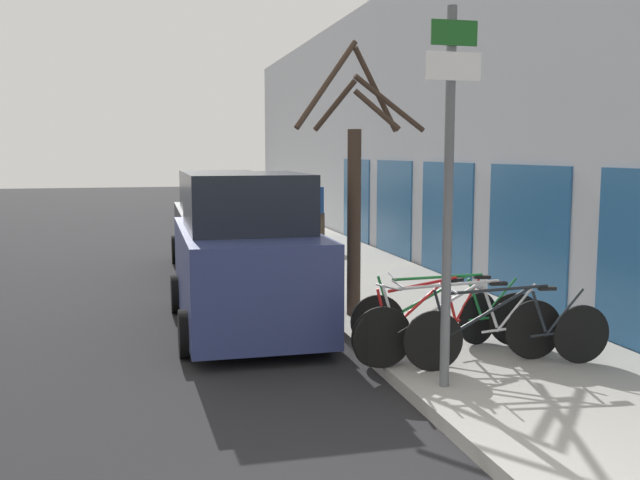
% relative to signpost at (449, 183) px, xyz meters
% --- Properties ---
extents(ground_plane, '(80.00, 80.00, 0.00)m').
position_rel_signpost_xyz_m(ground_plane, '(-1.38, 8.45, -2.29)').
color(ground_plane, black).
extents(sidewalk_curb, '(3.20, 32.00, 0.15)m').
position_rel_signpost_xyz_m(sidewalk_curb, '(1.22, 11.25, -2.21)').
color(sidewalk_curb, '#9E9B93').
rests_on(sidewalk_curb, ground).
extents(building_facade, '(0.23, 32.00, 6.50)m').
position_rel_signpost_xyz_m(building_facade, '(2.96, 11.16, 0.92)').
color(building_facade, '#B2B7C1').
rests_on(building_facade, ground).
extents(signpost, '(0.58, 0.12, 3.89)m').
position_rel_signpost_xyz_m(signpost, '(0.00, 0.00, 0.00)').
color(signpost, '#595B60').
rests_on(signpost, sidewalk_curb).
extents(bicycle_0, '(2.49, 0.44, 0.95)m').
position_rel_signpost_xyz_m(bicycle_0, '(0.98, 0.44, -1.73)').
color(bicycle_0, black).
rests_on(bicycle_0, sidewalk_curb).
extents(bicycle_1, '(2.58, 0.44, 0.98)m').
position_rel_signpost_xyz_m(bicycle_1, '(0.50, 0.71, -1.72)').
color(bicycle_1, black).
rests_on(bicycle_1, sidewalk_curb).
extents(bicycle_2, '(2.21, 0.88, 0.93)m').
position_rel_signpost_xyz_m(bicycle_2, '(0.32, 1.13, -1.74)').
color(bicycle_2, black).
rests_on(bicycle_2, sidewalk_curb).
extents(bicycle_3, '(2.42, 0.56, 0.94)m').
position_rel_signpost_xyz_m(bicycle_3, '(0.65, 1.40, -1.74)').
color(bicycle_3, black).
rests_on(bicycle_3, sidewalk_curb).
extents(parked_car_0, '(2.10, 4.24, 2.31)m').
position_rel_signpost_xyz_m(parked_car_0, '(-1.58, 3.55, -1.24)').
color(parked_car_0, navy).
rests_on(parked_car_0, ground).
extents(parked_car_1, '(2.00, 4.71, 2.20)m').
position_rel_signpost_xyz_m(parked_car_1, '(-1.41, 8.69, -1.28)').
color(parked_car_1, black).
rests_on(parked_car_1, ground).
extents(pedestrian_near, '(0.47, 0.40, 1.79)m').
position_rel_signpost_xyz_m(pedestrian_near, '(1.44, 11.37, -1.11)').
color(pedestrian_near, '#4C3D2D').
rests_on(pedestrian_near, sidewalk_curb).
extents(street_tree, '(2.18, 0.88, 4.07)m').
position_rel_signpost_xyz_m(street_tree, '(0.08, 3.47, -0.24)').
color(street_tree, '#3D2D23').
rests_on(street_tree, sidewalk_curb).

